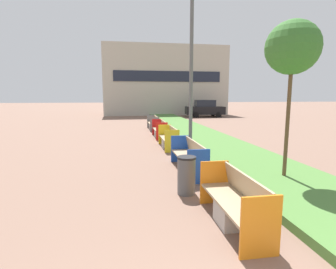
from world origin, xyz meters
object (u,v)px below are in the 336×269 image
at_px(bench_grey_frame, 154,124).
at_px(sapling_tree_near, 293,48).
at_px(litter_bin, 186,175).
at_px(street_lamp_post, 192,31).
at_px(bench_red_frame, 160,131).
at_px(parked_car_distant, 205,109).
at_px(bench_orange_frame, 234,205).
at_px(bench_blue_frame, 189,159).
at_px(bench_yellow_frame, 169,140).

relative_size(bench_grey_frame, sapling_tree_near, 0.54).
relative_size(bench_grey_frame, litter_bin, 2.51).
bearing_deg(bench_grey_frame, street_lamp_post, -85.65).
height_order(bench_red_frame, street_lamp_post, street_lamp_post).
bearing_deg(bench_red_frame, parked_car_distant, 63.20).
bearing_deg(bench_orange_frame, bench_blue_frame, 89.92).
relative_size(bench_red_frame, bench_grey_frame, 0.91).
distance_m(bench_grey_frame, parked_car_distant, 11.95).
bearing_deg(bench_red_frame, sapling_tree_near, -74.14).
bearing_deg(bench_grey_frame, litter_bin, -92.41).
bearing_deg(bench_grey_frame, parked_car_distant, 55.70).
relative_size(bench_yellow_frame, bench_grey_frame, 0.89).
bearing_deg(bench_blue_frame, parked_car_distant, 71.53).
bearing_deg(bench_red_frame, bench_blue_frame, -89.96).
bearing_deg(parked_car_distant, bench_orange_frame, -101.04).
xyz_separation_m(bench_orange_frame, parked_car_distant, (6.73, 23.59, 0.55)).
height_order(bench_yellow_frame, bench_grey_frame, same).
bearing_deg(bench_red_frame, street_lamp_post, -82.33).
bearing_deg(parked_car_distant, street_lamp_post, -104.02).
distance_m(bench_blue_frame, bench_red_frame, 6.81).
height_order(bench_orange_frame, street_lamp_post, street_lamp_post).
bearing_deg(parked_car_distant, litter_bin, -103.36).
bearing_deg(bench_red_frame, litter_bin, -93.36).
bearing_deg(litter_bin, bench_blue_frame, 74.43).
bearing_deg(bench_yellow_frame, bench_orange_frame, -90.00).
height_order(bench_yellow_frame, litter_bin, bench_yellow_frame).
bearing_deg(sapling_tree_near, parked_car_distant, 78.45).
relative_size(bench_orange_frame, litter_bin, 2.24).
xyz_separation_m(bench_orange_frame, bench_red_frame, (0.00, 10.27, 0.00)).
relative_size(bench_blue_frame, litter_bin, 2.71).
distance_m(bench_orange_frame, bench_red_frame, 10.27).
xyz_separation_m(bench_orange_frame, bench_blue_frame, (0.01, 3.46, 0.01)).
distance_m(bench_yellow_frame, sapling_tree_near, 6.47).
bearing_deg(bench_orange_frame, sapling_tree_near, 41.51).
xyz_separation_m(bench_grey_frame, litter_bin, (-0.51, -12.11, 0.08)).
bearing_deg(bench_grey_frame, bench_red_frame, -90.04).
relative_size(bench_grey_frame, parked_car_distant, 0.53).
height_order(bench_red_frame, litter_bin, bench_red_frame).
bearing_deg(bench_orange_frame, bench_red_frame, 90.00).
relative_size(litter_bin, sapling_tree_near, 0.22).
distance_m(bench_yellow_frame, bench_red_frame, 3.06).
bearing_deg(bench_blue_frame, litter_bin, -105.57).
height_order(bench_blue_frame, bench_yellow_frame, same).
distance_m(bench_orange_frame, bench_blue_frame, 3.46).
bearing_deg(bench_grey_frame, bench_blue_frame, -89.99).
distance_m(bench_yellow_frame, litter_bin, 5.61).
height_order(bench_orange_frame, bench_yellow_frame, same).
bearing_deg(parked_car_distant, bench_grey_frame, -119.43).
bearing_deg(litter_bin, bench_grey_frame, 87.59).
xyz_separation_m(bench_blue_frame, sapling_tree_near, (2.33, -1.40, 3.14)).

